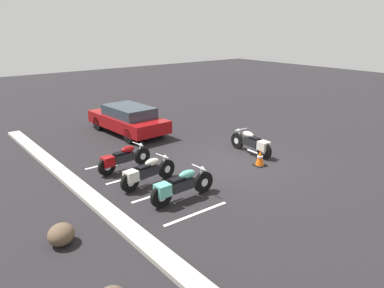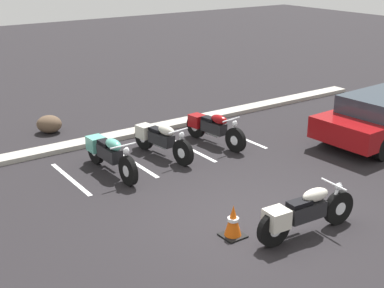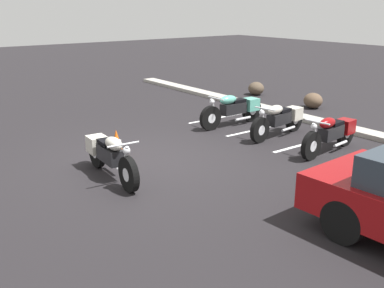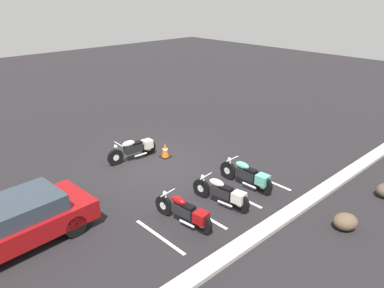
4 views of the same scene
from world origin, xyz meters
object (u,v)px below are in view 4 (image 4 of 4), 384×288
object	(u,v)px
parked_bike_1	(223,193)
car_red	(11,223)
motorcycle_cream_featured	(135,149)
parked_bike_0	(248,175)
parked_bike_2	(185,211)
landscape_rock_1	(345,222)
traffic_cone	(165,150)

from	to	relation	value
parked_bike_1	car_red	size ratio (longest dim) A/B	0.48
motorcycle_cream_featured	parked_bike_0	size ratio (longest dim) A/B	0.99
motorcycle_cream_featured	parked_bike_2	distance (m)	5.01
parked_bike_0	parked_bike_1	xyz separation A→B (m)	(1.49, 0.21, -0.02)
parked_bike_1	parked_bike_2	distance (m)	1.58
car_red	landscape_rock_1	bearing A→B (deg)	138.39
parked_bike_2	landscape_rock_1	world-z (taller)	parked_bike_2
parked_bike_1	landscape_rock_1	xyz separation A→B (m)	(-1.58, 3.25, -0.20)
motorcycle_cream_featured	traffic_cone	distance (m)	1.23
parked_bike_2	motorcycle_cream_featured	bearing A→B (deg)	-25.34
parked_bike_1	landscape_rock_1	bearing A→B (deg)	-161.94
motorcycle_cream_featured	parked_bike_2	xyz separation A→B (m)	(1.59, 4.75, -0.01)
motorcycle_cream_featured	parked_bike_0	bearing A→B (deg)	111.66
motorcycle_cream_featured	landscape_rock_1	distance (m)	8.18
parked_bike_0	parked_bike_2	size ratio (longest dim) A/B	1.04
parked_bike_1	parked_bike_2	world-z (taller)	parked_bike_1
motorcycle_cream_featured	car_red	xyz separation A→B (m)	(5.53, 2.33, 0.23)
traffic_cone	parked_bike_2	bearing A→B (deg)	57.43
parked_bike_2	traffic_cone	world-z (taller)	parked_bike_2
car_red	traffic_cone	xyz separation A→B (m)	(-6.55, -1.64, -0.40)
parked_bike_0	parked_bike_1	size ratio (longest dim) A/B	1.04
parked_bike_1	traffic_cone	xyz separation A→B (m)	(-1.02, -4.09, -0.16)
landscape_rock_1	traffic_cone	bearing A→B (deg)	-85.62
parked_bike_0	traffic_cone	xyz separation A→B (m)	(0.47, -3.88, -0.17)
parked_bike_1	parked_bike_2	xyz separation A→B (m)	(1.58, -0.02, -0.00)
parked_bike_0	parked_bike_1	world-z (taller)	parked_bike_0
motorcycle_cream_featured	parked_bike_2	world-z (taller)	motorcycle_cream_featured
motorcycle_cream_featured	landscape_rock_1	size ratio (longest dim) A/B	3.14
motorcycle_cream_featured	traffic_cone	world-z (taller)	motorcycle_cream_featured
landscape_rock_1	parked_bike_0	bearing A→B (deg)	-88.44
landscape_rock_1	traffic_cone	size ratio (longest dim) A/B	1.14
motorcycle_cream_featured	car_red	bearing A→B (deg)	26.48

